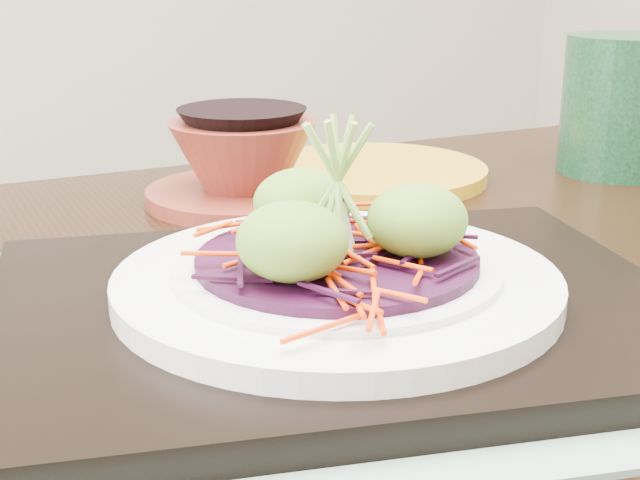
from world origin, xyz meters
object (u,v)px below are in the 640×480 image
white_plate (337,281)px  terracotta_bowl_set (243,166)px  yellow_plate (372,172)px  dining_table (289,447)px  serving_tray (337,309)px  green_jar (621,105)px

white_plate → terracotta_bowl_set: bearing=76.4°
white_plate → yellow_plate: (0.21, 0.30, -0.02)m
dining_table → white_plate: (0.01, -0.05, 0.13)m
terracotta_bowl_set → yellow_plate: bearing=6.8°
terracotta_bowl_set → yellow_plate: size_ratio=1.02×
dining_table → serving_tray: bearing=-76.0°
serving_tray → green_jar: green_jar is taller
serving_tray → terracotta_bowl_set: 0.29m
green_jar → terracotta_bowl_set: bearing=168.6°
terracotta_bowl_set → green_jar: size_ratio=1.69×
serving_tray → yellow_plate: (0.21, 0.30, -0.01)m
yellow_plate → green_jar: 0.26m
white_plate → dining_table: bearing=101.5°
dining_table → yellow_plate: size_ratio=5.57×
serving_tray → terracotta_bowl_set: (0.07, 0.28, 0.02)m
white_plate → yellow_plate: white_plate is taller
white_plate → green_jar: size_ratio=1.91×
yellow_plate → green_jar: bearing=-22.0°
yellow_plate → white_plate: bearing=-125.4°
dining_table → white_plate: white_plate is taller
serving_tray → yellow_plate: size_ratio=1.78×
white_plate → yellow_plate: bearing=54.6°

